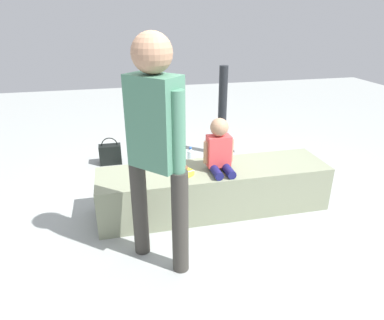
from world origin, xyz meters
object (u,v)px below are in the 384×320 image
cake_plate (182,171)px  child_seated (219,148)px  cake_box_white (224,162)px  handbag_brown_canvas (153,149)px  water_bottle_far_side (143,182)px  party_cup_red (142,180)px  handbag_black_leather (110,154)px  adult_standing (156,137)px  water_bottle_near_gift (190,156)px  gift_bag (141,159)px

cake_plate → child_seated: bearing=-0.7°
child_seated → cake_plate: (-0.34, 0.00, -0.19)m
cake_box_white → handbag_brown_canvas: size_ratio=0.85×
water_bottle_far_side → party_cup_red: 0.16m
child_seated → cake_box_white: 1.14m
handbag_black_leather → party_cup_red: bearing=-64.2°
party_cup_red → handbag_black_leather: bearing=115.8°
child_seated → handbag_brown_canvas: 1.55m
water_bottle_far_side → handbag_brown_canvas: size_ratio=0.63×
adult_standing → cake_box_white: bearing=56.5°
water_bottle_near_gift → handbag_black_leather: (-0.97, 0.24, 0.03)m
cake_plate → gift_bag: (-0.29, 1.02, -0.28)m
child_seated → adult_standing: bearing=-137.2°
adult_standing → water_bottle_far_side: 1.43m
adult_standing → cake_box_white: 2.03m
water_bottle_far_side → party_cup_red: size_ratio=2.01×
gift_bag → handbag_black_leather: bearing=136.9°
handbag_black_leather → water_bottle_far_side: bearing=-68.6°
child_seated → cake_box_white: (0.37, 0.92, -0.57)m
handbag_brown_canvas → cake_box_white: bearing=-30.4°
handbag_brown_canvas → handbag_black_leather: bearing=-175.7°
adult_standing → handbag_black_leather: 2.16m
adult_standing → party_cup_red: bearing=91.2°
child_seated → water_bottle_far_side: 1.00m
cake_plate → gift_bag: 1.10m
child_seated → water_bottle_near_gift: bearing=90.6°
handbag_black_leather → cake_box_white: bearing=-17.9°
gift_bag → child_seated: bearing=-58.5°
party_cup_red → cake_box_white: 1.05m
child_seated → cake_box_white: bearing=68.2°
gift_bag → handbag_black_leather: gift_bag is taller
cake_plate → handbag_black_leather: (-0.64, 1.35, -0.32)m
handbag_black_leather → cake_plate: bearing=-64.5°
child_seated → water_bottle_near_gift: child_seated is taller
gift_bag → handbag_brown_canvas: size_ratio=1.00×
water_bottle_far_side → child_seated: bearing=-38.9°
water_bottle_far_side → handbag_black_leather: handbag_black_leather is taller
party_cup_red → cake_box_white: size_ratio=0.37×
cake_box_white → handbag_black_leather: bearing=162.1°
cake_box_white → handbag_black_leather: (-1.35, 0.44, 0.05)m
water_bottle_far_side → party_cup_red: water_bottle_far_side is taller
party_cup_red → handbag_black_leather: 0.76m
cake_plate → water_bottle_far_side: (-0.32, 0.53, -0.34)m
cake_plate → handbag_brown_canvas: bearing=94.3°
handbag_brown_canvas → cake_plate: bearing=-85.7°
gift_bag → water_bottle_far_side: size_ratio=1.59×
party_cup_red → handbag_brown_canvas: (0.21, 0.72, 0.08)m
child_seated → water_bottle_near_gift: size_ratio=2.15×
cake_plate → handbag_brown_canvas: size_ratio=0.60×
child_seated → gift_bag: (-0.63, 1.03, -0.48)m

